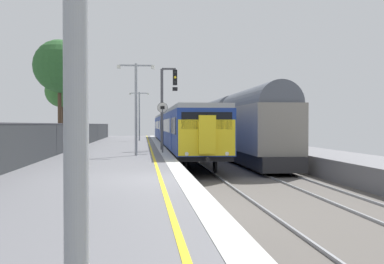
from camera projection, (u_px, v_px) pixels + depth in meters
name	position (u px, v px, depth m)	size (l,w,h in m)	color
ground	(258.00, 198.00, 14.76)	(17.40, 110.00, 1.21)	slate
commuter_train_at_platform	(176.00, 129.00, 43.23)	(2.83, 42.22, 3.81)	navy
freight_train_adjacent_track	(220.00, 124.00, 43.88)	(2.60, 40.69, 4.86)	#232326
signal_gantry	(166.00, 99.00, 31.21)	(1.10, 0.24, 5.30)	#47474C
speed_limit_sign	(162.00, 121.00, 27.82)	(0.59, 0.08, 2.91)	#59595B
platform_lamp_mid	(136.00, 100.00, 25.47)	(2.00, 0.20, 4.86)	#93999E
platform_lamp_far	(139.00, 112.00, 48.28)	(2.00, 0.20, 4.87)	#93999E
background_tree_left	(60.00, 68.00, 37.53)	(4.07, 4.07, 8.25)	#473323
background_tree_centre	(72.00, 77.00, 49.36)	(3.07, 3.15, 8.25)	#473323
background_tree_right	(61.00, 92.00, 42.76)	(2.85, 2.89, 6.04)	#473323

